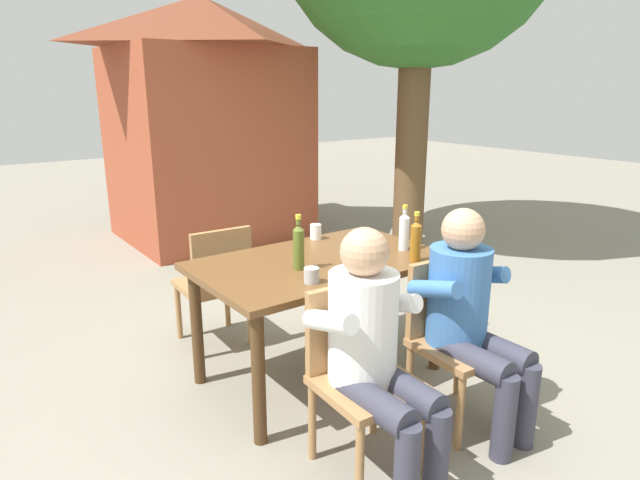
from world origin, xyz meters
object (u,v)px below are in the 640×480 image
chair_near_left (358,368)px  chair_near_right (452,332)px  bottle_amber (416,240)px  bottle_olive (299,246)px  chair_far_left (216,280)px  person_in_white_shirt (374,344)px  dining_table (320,275)px  person_in_plaid_shirt (469,310)px  backpack_by_near_side (445,308)px  brick_kiosk (207,116)px  cup_white (316,232)px  cup_steel (312,275)px  bottle_clear (404,231)px

chair_near_left → chair_near_right: size_ratio=1.00×
bottle_amber → bottle_olive: bearing=155.9°
chair_far_left → person_in_white_shirt: bearing=-89.9°
chair_near_left → chair_near_right: (0.66, -0.00, 0.00)m
person_in_white_shirt → chair_far_left: bearing=90.1°
dining_table → person_in_plaid_shirt: person_in_plaid_shirt is taller
chair_near_left → backpack_by_near_side: chair_near_left is taller
chair_far_left → brick_kiosk: brick_kiosk is taller
cup_white → brick_kiosk: brick_kiosk is taller
person_in_plaid_shirt → backpack_by_near_side: 1.24m
dining_table → cup_white: bearing=57.4°
person_in_white_shirt → person_in_plaid_shirt: size_ratio=1.00×
dining_table → person_in_white_shirt: (-0.33, -0.86, -0.01)m
person_in_plaid_shirt → chair_near_right: bearing=86.9°
chair_near_right → cup_steel: size_ratio=10.62×
person_in_white_shirt → bottle_clear: (0.87, 0.71, 0.24)m
person_in_white_shirt → backpack_by_near_side: person_in_white_shirt is taller
bottle_amber → bottle_clear: bearing=61.9°
person_in_plaid_shirt → bottle_olive: bearing=124.4°
chair_near_right → chair_near_left: bearing=180.0°
person_in_plaid_shirt → brick_kiosk: (0.63, 4.40, 0.78)m
bottle_amber → bottle_olive: 0.70m
backpack_by_near_side → dining_table: bearing=178.5°
chair_near_left → chair_far_left: bearing=90.3°
dining_table → cup_white: cup_white is taller
person_in_white_shirt → bottle_olive: 0.83m
bottle_olive → backpack_by_near_side: bearing=2.1°
cup_steel → backpack_by_near_side: (1.40, 0.27, -0.63)m
chair_far_left → chair_near_right: bearing=-66.0°
chair_near_right → backpack_by_near_side: chair_near_right is taller
chair_near_left → bottle_olive: size_ratio=2.74×
person_in_plaid_shirt → brick_kiosk: 4.52m
chair_far_left → person_in_white_shirt: 1.62m
chair_near_right → brick_kiosk: size_ratio=0.32×
bottle_olive → cup_white: size_ratio=3.12×
chair_far_left → cup_steel: size_ratio=10.62×
chair_near_left → cup_steel: bearing=83.5°
chair_near_right → bottle_clear: (0.21, 0.60, 0.41)m
chair_far_left → cup_white: cup_white is taller
chair_far_left → brick_kiosk: size_ratio=0.32×
bottle_clear → cup_white: 0.62m
cup_steel → dining_table: bearing=47.4°
bottle_amber → brick_kiosk: brick_kiosk is taller
chair_near_left → bottle_clear: 1.13m
person_in_plaid_shirt → backpack_by_near_side: bearing=46.1°
chair_near_left → chair_far_left: size_ratio=1.00×
chair_near_left → cup_white: bearing=63.3°
chair_far_left → cup_white: (0.57, -0.37, 0.33)m
chair_near_left → chair_near_right: bearing=-0.0°
cup_steel → bottle_amber: bearing=-5.4°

